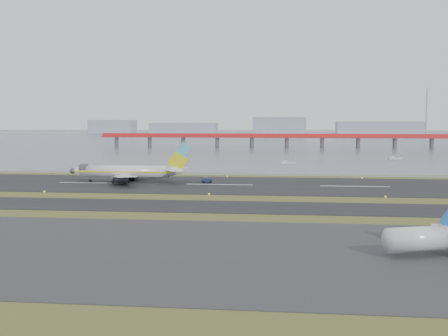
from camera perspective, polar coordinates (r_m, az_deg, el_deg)
The scene contains 13 objects.
ground at distance 139.37m, azimuth -1.94°, elevation -3.17°, with size 1000.00×1000.00×0.00m, color #404E1B.
apron_strip at distance 86.23m, azimuth -7.31°, elevation -8.30°, with size 1000.00×50.00×0.10m, color #313134.
taxiway_strip at distance 127.64m, azimuth -2.73°, elevation -3.91°, with size 1000.00×18.00×0.10m, color black.
runway_strip at distance 168.85m, azimuth -0.47°, elevation -1.71°, with size 1000.00×45.00×0.10m, color black.
seawall at distance 198.45m, azimuth 0.57°, elevation -0.57°, with size 1000.00×2.50×1.00m, color gray.
bay_water at distance 597.15m, azimuth 4.48°, elevation 3.12°, with size 1400.00×800.00×1.30m, color #445261.
red_pier at distance 386.69m, azimuth 6.40°, elevation 3.14°, with size 260.00×5.00×10.20m.
far_shoreline at distance 756.63m, azimuth 5.93°, elevation 3.97°, with size 1400.00×80.00×60.50m.
airliner at distance 176.93m, azimuth -9.62°, elevation -0.36°, with size 38.52×32.89×12.80m.
pushback_tug at distance 173.24m, azimuth -1.79°, elevation -1.23°, with size 3.43×2.47×1.99m.
second_airliner_tail at distance 87.09m, azimuth 20.39°, elevation -6.53°, with size 15.65×12.57×9.86m.
workboat_near at distance 248.91m, azimuth 6.46°, elevation 0.54°, with size 6.95×3.55×1.61m.
workboat_far at distance 286.99m, azimuth 16.96°, elevation 0.95°, with size 6.95×3.26×1.62m.
Camera 1 is at (20.06, -136.48, 19.89)m, focal length 45.00 mm.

